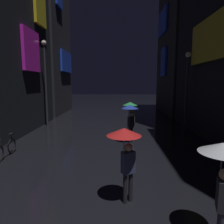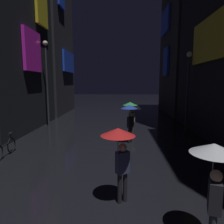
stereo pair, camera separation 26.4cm
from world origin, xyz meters
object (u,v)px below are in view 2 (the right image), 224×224
at_px(pedestrian_foreground_left_red, 119,145).
at_px(streetlamp_left_far, 47,75).
at_px(streetlamp_right_far, 188,82).
at_px(pedestrian_midstreet_left_blue, 130,113).
at_px(pedestrian_far_right_green, 131,109).
at_px(pedestrian_midstreet_centre_clear, 214,167).
at_px(bicycle_parked_at_storefront, 5,148).

bearing_deg(pedestrian_foreground_left_red, streetlamp_left_far, 119.25).
distance_m(pedestrian_foreground_left_red, streetlamp_right_far, 9.86).
xyz_separation_m(pedestrian_midstreet_left_blue, streetlamp_right_far, (3.99, 3.00, 1.67)).
bearing_deg(streetlamp_right_far, pedestrian_foreground_left_red, -117.51).
xyz_separation_m(pedestrian_far_right_green, streetlamp_right_far, (3.85, 1.37, 1.67)).
relative_size(pedestrian_far_right_green, pedestrian_midstreet_centre_clear, 1.00).
relative_size(pedestrian_midstreet_left_blue, streetlamp_left_far, 0.33).
relative_size(pedestrian_midstreet_centre_clear, streetlamp_right_far, 0.40).
bearing_deg(pedestrian_midstreet_centre_clear, pedestrian_far_right_green, 97.74).
relative_size(pedestrian_far_right_green, streetlamp_right_far, 0.40).
bearing_deg(streetlamp_right_far, pedestrian_midstreet_left_blue, -143.02).
height_order(pedestrian_foreground_left_red, streetlamp_left_far, streetlamp_left_far).
relative_size(pedestrian_midstreet_centre_clear, bicycle_parked_at_storefront, 1.16).
bearing_deg(streetlamp_left_far, streetlamp_right_far, -6.95).
distance_m(pedestrian_midstreet_centre_clear, streetlamp_left_far, 13.55).
bearing_deg(pedestrian_far_right_green, streetlamp_right_far, 19.63).
height_order(streetlamp_left_far, streetlamp_right_far, streetlamp_left_far).
bearing_deg(pedestrian_foreground_left_red, bicycle_parked_at_storefront, 146.89).
relative_size(pedestrian_far_right_green, pedestrian_midstreet_left_blue, 1.00).
relative_size(pedestrian_foreground_left_red, bicycle_parked_at_storefront, 1.16).
bearing_deg(pedestrian_far_right_green, bicycle_parked_at_storefront, -145.75).
relative_size(streetlamp_left_far, streetlamp_right_far, 1.19).
distance_m(pedestrian_far_right_green, streetlamp_right_far, 4.42).
bearing_deg(streetlamp_left_far, pedestrian_midstreet_centre_clear, -56.81).
relative_size(pedestrian_midstreet_left_blue, bicycle_parked_at_storefront, 1.16).
bearing_deg(streetlamp_left_far, pedestrian_far_right_green, -22.86).
distance_m(pedestrian_far_right_green, pedestrian_foreground_left_red, 7.28).
bearing_deg(streetlamp_right_far, streetlamp_left_far, 173.05).
distance_m(pedestrian_midstreet_left_blue, bicycle_parked_at_storefront, 6.19).
xyz_separation_m(pedestrian_foreground_left_red, bicycle_parked_at_storefront, (-5.11, 3.33, -1.28)).
bearing_deg(bicycle_parked_at_storefront, pedestrian_foreground_left_red, -33.11).
bearing_deg(pedestrian_midstreet_centre_clear, streetlamp_left_far, 123.19).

